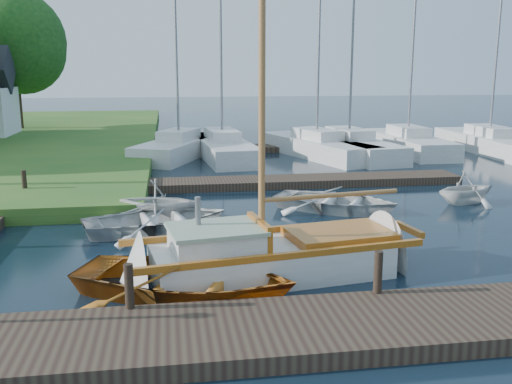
{
  "coord_description": "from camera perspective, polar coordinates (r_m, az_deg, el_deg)",
  "views": [
    {
      "loc": [
        -2.27,
        -14.49,
        4.36
      ],
      "look_at": [
        0.0,
        0.0,
        1.2
      ],
      "focal_mm": 40.0,
      "sensor_mm": 36.0,
      "label": 1
    }
  ],
  "objects": [
    {
      "name": "ground",
      "position": [
        15.3,
        0.0,
        -4.4
      ],
      "size": [
        160.0,
        160.0,
        0.0
      ],
      "primitive_type": "plane",
      "color": "black",
      "rests_on": "ground"
    },
    {
      "name": "near_dock",
      "position": [
        9.74,
        5.61,
        -13.49
      ],
      "size": [
        18.0,
        2.2,
        0.3
      ],
      "primitive_type": "cube",
      "color": "#31221B",
      "rests_on": "ground"
    },
    {
      "name": "far_dock",
      "position": [
        21.83,
        2.55,
        1.02
      ],
      "size": [
        14.0,
        1.6,
        0.3
      ],
      "primitive_type": "cube",
      "color": "#31221B",
      "rests_on": "ground"
    },
    {
      "name": "pontoon",
      "position": [
        33.13,
        12.96,
        4.54
      ],
      "size": [
        30.0,
        1.6,
        0.3
      ],
      "primitive_type": "cube",
      "color": "#31221B",
      "rests_on": "ground"
    },
    {
      "name": "mooring_post_1",
      "position": [
        10.2,
        -12.57,
        -9.17
      ],
      "size": [
        0.16,
        0.16,
        0.8
      ],
      "primitive_type": "cylinder",
      "color": "black",
      "rests_on": "near_dock"
    },
    {
      "name": "mooring_post_2",
      "position": [
        10.85,
        12.11,
        -7.84
      ],
      "size": [
        0.16,
        0.16,
        0.8
      ],
      "primitive_type": "cylinder",
      "color": "black",
      "rests_on": "near_dock"
    },
    {
      "name": "mooring_post_5",
      "position": [
        20.39,
        -22.15,
        0.91
      ],
      "size": [
        0.16,
        0.16,
        0.8
      ],
      "primitive_type": "cylinder",
      "color": "black",
      "rests_on": "left_dock"
    },
    {
      "name": "sailboat",
      "position": [
        12.39,
        2.18,
        -6.76
      ],
      "size": [
        7.37,
        3.04,
        9.83
      ],
      "rotation": [
        0.0,
        0.0,
        0.16
      ],
      "color": "beige",
      "rests_on": "ground"
    },
    {
      "name": "dinghy",
      "position": [
        11.34,
        -7.1,
        -8.06
      ],
      "size": [
        5.27,
        4.57,
        0.91
      ],
      "primitive_type": "imported",
      "rotation": [
        0.0,
        0.0,
        1.19
      ],
      "color": "#964B16",
      "rests_on": "ground"
    },
    {
      "name": "tender_a",
      "position": [
        15.9,
        -9.88,
        -2.41
      ],
      "size": [
        4.54,
        3.71,
        0.82
      ],
      "primitive_type": "imported",
      "rotation": [
        0.0,
        0.0,
        1.82
      ],
      "color": "beige",
      "rests_on": "ground"
    },
    {
      "name": "tender_b",
      "position": [
        17.06,
        -9.63,
        -0.57
      ],
      "size": [
        2.98,
        2.75,
        1.3
      ],
      "primitive_type": "imported",
      "rotation": [
        0.0,
        0.0,
        1.28
      ],
      "color": "beige",
      "rests_on": "ground"
    },
    {
      "name": "tender_c",
      "position": [
        18.08,
        7.97,
        -0.61
      ],
      "size": [
        4.76,
        4.41,
        0.8
      ],
      "primitive_type": "imported",
      "rotation": [
        0.0,
        0.0,
        1.01
      ],
      "color": "beige",
      "rests_on": "ground"
    },
    {
      "name": "tender_d",
      "position": [
        20.11,
        20.32,
        0.61
      ],
      "size": [
        2.7,
        2.48,
        1.19
      ],
      "primitive_type": "imported",
      "rotation": [
        0.0,
        0.0,
        1.84
      ],
      "color": "beige",
      "rests_on": "ground"
    },
    {
      "name": "marina_boat_0",
      "position": [
        29.13,
        -7.7,
        4.57
      ],
      "size": [
        4.97,
        7.57,
        10.4
      ],
      "rotation": [
        0.0,
        0.0,
        1.15
      ],
      "color": "beige",
      "rests_on": "ground"
    },
    {
      "name": "marina_boat_1",
      "position": [
        29.06,
        -3.4,
        4.62
      ],
      "size": [
        2.93,
        8.96,
        10.32
      ],
      "rotation": [
        0.0,
        0.0,
        1.65
      ],
      "color": "beige",
      "rests_on": "ground"
    },
    {
      "name": "marina_boat_2",
      "position": [
        29.39,
        6.08,
        4.67
      ],
      "size": [
        4.62,
        8.72,
        10.61
      ],
      "rotation": [
        0.0,
        0.0,
        1.87
      ],
      "color": "beige",
      "rests_on": "ground"
    },
    {
      "name": "marina_boat_3",
      "position": [
        29.94,
        9.28,
        4.73
      ],
      "size": [
        3.36,
        8.94,
        11.62
      ],
      "rotation": [
        0.0,
        0.0,
        1.71
      ],
      "color": "beige",
      "rests_on": "ground"
    },
    {
      "name": "marina_boat_4",
      "position": [
        31.79,
        14.92,
        4.91
      ],
      "size": [
        2.21,
        8.05,
        11.87
      ],
      "rotation": [
        0.0,
        0.0,
        1.57
      ],
      "color": "beige",
      "rests_on": "ground"
    },
    {
      "name": "marina_boat_5",
      "position": [
        33.2,
        22.28,
        4.68
      ],
      "size": [
        2.6,
        9.2,
        10.89
      ],
      "rotation": [
        0.0,
        0.0,
        1.53
      ],
      "color": "beige",
      "rests_on": "ground"
    },
    {
      "name": "tree_7",
      "position": [
        41.73,
        -23.06,
        13.74
      ],
      "size": [
        6.83,
        6.83,
        9.38
      ],
      "color": "#332114",
      "rests_on": "shore"
    }
  ]
}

